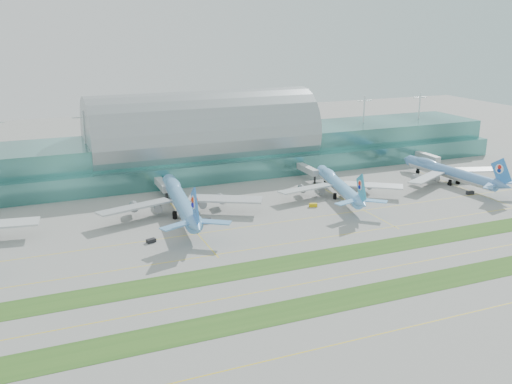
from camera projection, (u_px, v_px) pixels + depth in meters
name	position (u px, v px, depth m)	size (l,w,h in m)	color
ground	(318.00, 260.00, 192.47)	(700.00, 700.00, 0.00)	gray
terminal	(203.00, 146.00, 302.48)	(340.00, 69.10, 36.00)	#3D7A75
grass_strip_near	(363.00, 296.00, 167.66)	(420.00, 12.00, 0.08)	#2D591E
grass_strip_far	(315.00, 258.00, 194.23)	(420.00, 12.00, 0.08)	#2D591E
taxiline_a	(405.00, 328.00, 149.95)	(420.00, 0.35, 0.01)	yellow
taxiline_b	(339.00, 277.00, 180.07)	(420.00, 0.35, 0.01)	yellow
taxiline_c	(295.00, 242.00, 208.41)	(420.00, 0.35, 0.01)	yellow
taxiline_d	(270.00, 223.00, 227.90)	(420.00, 0.35, 0.01)	yellow
airliner_b	(180.00, 199.00, 236.50)	(68.73, 78.41, 21.57)	#619ED6
airliner_c	(338.00, 184.00, 261.86)	(58.04, 66.86, 18.58)	#70B8F7
airliner_d	(449.00, 171.00, 284.19)	(60.95, 69.47, 19.11)	#5A8CC6
gse_c	(151.00, 241.00, 208.09)	(3.36, 1.89, 1.35)	black
gse_d	(206.00, 221.00, 228.66)	(3.93, 2.03, 1.67)	black
gse_e	(313.00, 205.00, 248.19)	(3.47, 1.57, 1.56)	gold
gse_f	(360.00, 204.00, 249.82)	(3.32, 2.12, 1.70)	black
gse_g	(470.00, 193.00, 266.01)	(3.36, 1.79, 1.64)	black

